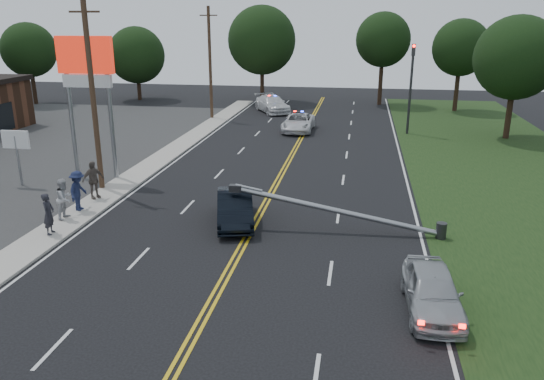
% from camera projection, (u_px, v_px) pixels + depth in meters
% --- Properties ---
extents(ground, '(120.00, 120.00, 0.00)m').
position_uv_depth(ground, '(201.00, 323.00, 16.18)').
color(ground, black).
rests_on(ground, ground).
extents(sidewalk, '(1.80, 70.00, 0.12)m').
position_uv_depth(sidewalk, '(99.00, 201.00, 26.87)').
color(sidewalk, '#ACA79C').
rests_on(sidewalk, ground).
extents(centerline_yellow, '(0.36, 80.00, 0.00)m').
position_uv_depth(centerline_yellow, '(261.00, 211.00, 25.56)').
color(centerline_yellow, gold).
rests_on(centerline_yellow, ground).
extents(pylon_sign, '(3.20, 0.35, 8.00)m').
position_uv_depth(pylon_sign, '(87.00, 74.00, 29.14)').
color(pylon_sign, gray).
rests_on(pylon_sign, ground).
extents(small_sign, '(1.60, 0.14, 3.10)m').
position_uv_depth(small_sign, '(16.00, 144.00, 28.94)').
color(small_sign, gray).
rests_on(small_sign, ground).
extents(traffic_signal, '(0.28, 0.41, 7.05)m').
position_uv_depth(traffic_signal, '(411.00, 81.00, 41.74)').
color(traffic_signal, '#2D2D30').
rests_on(traffic_signal, ground).
extents(fallen_streetlight, '(9.36, 0.44, 1.91)m').
position_uv_depth(fallen_streetlight, '(348.00, 213.00, 22.75)').
color(fallen_streetlight, '#2D2D30').
rests_on(fallen_streetlight, ground).
extents(utility_pole_mid, '(1.60, 0.28, 10.00)m').
position_uv_depth(utility_pole_mid, '(93.00, 96.00, 27.34)').
color(utility_pole_mid, '#382619').
rests_on(utility_pole_mid, ground).
extents(utility_pole_far, '(1.60, 0.28, 10.00)m').
position_uv_depth(utility_pole_far, '(210.00, 63.00, 47.99)').
color(utility_pole_far, '#382619').
rests_on(utility_pole_far, ground).
extents(tree_4, '(5.72, 5.72, 8.62)m').
position_uv_depth(tree_4, '(29.00, 50.00, 56.51)').
color(tree_4, black).
rests_on(tree_4, ground).
extents(tree_5, '(6.32, 6.32, 8.18)m').
position_uv_depth(tree_5, '(137.00, 55.00, 59.83)').
color(tree_5, black).
rests_on(tree_5, ground).
extents(tree_6, '(7.39, 7.39, 10.40)m').
position_uv_depth(tree_6, '(262.00, 40.00, 57.62)').
color(tree_6, black).
rests_on(tree_6, ground).
extents(tree_7, '(5.71, 5.71, 9.69)m').
position_uv_depth(tree_7, '(383.00, 40.00, 55.78)').
color(tree_7, black).
rests_on(tree_7, ground).
extents(tree_8, '(5.55, 5.55, 9.00)m').
position_uv_depth(tree_8, '(461.00, 48.00, 52.01)').
color(tree_8, black).
rests_on(tree_8, ground).
extents(tree_9, '(6.23, 6.23, 9.24)m').
position_uv_depth(tree_9, '(517.00, 58.00, 39.52)').
color(tree_9, black).
rests_on(tree_9, ground).
extents(crashed_sedan, '(2.61, 4.69, 1.47)m').
position_uv_depth(crashed_sedan, '(235.00, 208.00, 23.91)').
color(crashed_sedan, black).
rests_on(crashed_sedan, ground).
extents(waiting_sedan, '(1.82, 4.18, 1.40)m').
position_uv_depth(waiting_sedan, '(432.00, 291.00, 16.65)').
color(waiting_sedan, '#A9AEB2').
rests_on(waiting_sedan, ground).
extents(emergency_a, '(2.44, 5.17, 1.43)m').
position_uv_depth(emergency_a, '(298.00, 123.00, 43.82)').
color(emergency_a, silver).
rests_on(emergency_a, ground).
extents(emergency_b, '(4.73, 6.07, 1.64)m').
position_uv_depth(emergency_b, '(272.00, 104.00, 52.84)').
color(emergency_b, silver).
rests_on(emergency_b, ground).
extents(bystander_a, '(0.52, 0.71, 1.80)m').
position_uv_depth(bystander_a, '(49.00, 214.00, 22.34)').
color(bystander_a, '#24232A').
rests_on(bystander_a, sidewalk).
extents(bystander_b, '(0.73, 0.92, 1.87)m').
position_uv_depth(bystander_b, '(65.00, 199.00, 24.12)').
color(bystander_b, '#ACACB1').
rests_on(bystander_b, sidewalk).
extents(bystander_c, '(0.73, 1.25, 1.93)m').
position_uv_depth(bystander_c, '(78.00, 191.00, 25.15)').
color(bystander_c, '#1A2243').
rests_on(bystander_c, sidewalk).
extents(bystander_d, '(1.04, 1.21, 1.95)m').
position_uv_depth(bystander_d, '(93.00, 180.00, 26.81)').
color(bystander_d, '#5B5149').
rests_on(bystander_d, sidewalk).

